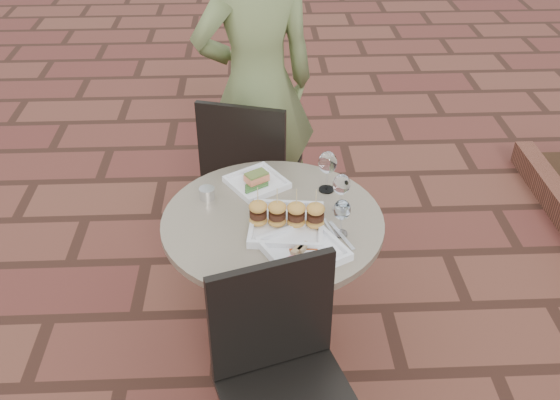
{
  "coord_description": "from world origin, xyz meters",
  "views": [
    {
      "loc": [
        -0.22,
        -1.82,
        2.22
      ],
      "look_at": [
        -0.13,
        0.21,
        0.82
      ],
      "focal_mm": 40.0,
      "sensor_mm": 36.0,
      "label": 1
    }
  ],
  "objects_px": {
    "diner": "(257,88)",
    "plate_sliders": "(287,219)",
    "chair_far": "(248,164)",
    "chair_near": "(283,369)",
    "cafe_table": "(273,265)",
    "plate_salmon": "(257,182)",
    "plate_tuna": "(303,249)"
  },
  "relations": [
    {
      "from": "diner",
      "to": "plate_sliders",
      "type": "distance_m",
      "value": 1.0
    },
    {
      "from": "chair_far",
      "to": "plate_sliders",
      "type": "xyz_separation_m",
      "value": [
        0.15,
        -0.78,
        0.23
      ]
    },
    {
      "from": "chair_far",
      "to": "chair_near",
      "type": "xyz_separation_m",
      "value": [
        0.11,
        -1.34,
        0.0
      ]
    },
    {
      "from": "cafe_table",
      "to": "chair_far",
      "type": "xyz_separation_m",
      "value": [
        -0.1,
        0.72,
        0.07
      ]
    },
    {
      "from": "cafe_table",
      "to": "diner",
      "type": "relative_size",
      "value": 0.51
    },
    {
      "from": "plate_sliders",
      "to": "chair_far",
      "type": "bearing_deg",
      "value": 101.11
    },
    {
      "from": "plate_salmon",
      "to": "plate_sliders",
      "type": "distance_m",
      "value": 0.33
    },
    {
      "from": "plate_tuna",
      "to": "cafe_table",
      "type": "bearing_deg",
      "value": 116.07
    },
    {
      "from": "chair_far",
      "to": "plate_tuna",
      "type": "distance_m",
      "value": 0.98
    },
    {
      "from": "diner",
      "to": "chair_far",
      "type": "bearing_deg",
      "value": 58.98
    },
    {
      "from": "chair_near",
      "to": "plate_sliders",
      "type": "relative_size",
      "value": 2.93
    },
    {
      "from": "plate_sliders",
      "to": "plate_tuna",
      "type": "bearing_deg",
      "value": -70.79
    },
    {
      "from": "cafe_table",
      "to": "chair_near",
      "type": "relative_size",
      "value": 0.97
    },
    {
      "from": "cafe_table",
      "to": "plate_sliders",
      "type": "height_order",
      "value": "plate_sliders"
    },
    {
      "from": "cafe_table",
      "to": "plate_salmon",
      "type": "xyz_separation_m",
      "value": [
        -0.06,
        0.25,
        0.26
      ]
    },
    {
      "from": "diner",
      "to": "plate_tuna",
      "type": "height_order",
      "value": "diner"
    },
    {
      "from": "chair_near",
      "to": "diner",
      "type": "distance_m",
      "value": 1.57
    },
    {
      "from": "plate_sliders",
      "to": "plate_salmon",
      "type": "bearing_deg",
      "value": 109.91
    },
    {
      "from": "cafe_table",
      "to": "plate_tuna",
      "type": "height_order",
      "value": "plate_tuna"
    },
    {
      "from": "cafe_table",
      "to": "diner",
      "type": "distance_m",
      "value": 1.01
    },
    {
      "from": "chair_far",
      "to": "plate_tuna",
      "type": "relative_size",
      "value": 2.56
    },
    {
      "from": "diner",
      "to": "plate_tuna",
      "type": "distance_m",
      "value": 1.16
    },
    {
      "from": "cafe_table",
      "to": "plate_tuna",
      "type": "distance_m",
      "value": 0.36
    },
    {
      "from": "plate_sliders",
      "to": "chair_near",
      "type": "bearing_deg",
      "value": -94.32
    },
    {
      "from": "chair_near",
      "to": "plate_salmon",
      "type": "relative_size",
      "value": 3.05
    },
    {
      "from": "diner",
      "to": "plate_tuna",
      "type": "xyz_separation_m",
      "value": [
        0.16,
        -1.14,
        -0.14
      ]
    },
    {
      "from": "cafe_table",
      "to": "diner",
      "type": "bearing_deg",
      "value": 93.02
    },
    {
      "from": "chair_far",
      "to": "plate_sliders",
      "type": "relative_size",
      "value": 2.93
    },
    {
      "from": "chair_near",
      "to": "plate_sliders",
      "type": "distance_m",
      "value": 0.6
    },
    {
      "from": "diner",
      "to": "chair_near",
      "type": "bearing_deg",
      "value": 75.73
    },
    {
      "from": "cafe_table",
      "to": "chair_far",
      "type": "height_order",
      "value": "chair_far"
    },
    {
      "from": "chair_far",
      "to": "diner",
      "type": "relative_size",
      "value": 0.53
    }
  ]
}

